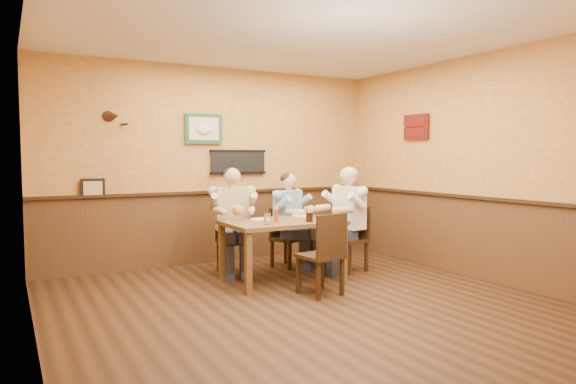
% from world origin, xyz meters
% --- Properties ---
extents(room, '(5.02, 5.03, 2.81)m').
position_xyz_m(room, '(0.13, 0.17, 1.69)').
color(room, '#301D0E').
rests_on(room, ground).
extents(dining_table, '(1.40, 0.90, 0.75)m').
position_xyz_m(dining_table, '(0.28, 1.00, 0.66)').
color(dining_table, brown).
rests_on(dining_table, ground).
extents(chair_back_left, '(0.49, 0.49, 0.87)m').
position_xyz_m(chair_back_left, '(-0.09, 1.71, 0.44)').
color(chair_back_left, '#342110').
rests_on(chair_back_left, ground).
extents(chair_back_right, '(0.50, 0.50, 0.82)m').
position_xyz_m(chair_back_right, '(0.72, 1.68, 0.41)').
color(chair_back_right, '#342110').
rests_on(chair_back_right, ground).
extents(chair_right_end, '(0.45, 0.45, 0.87)m').
position_xyz_m(chair_right_end, '(1.31, 1.05, 0.44)').
color(chair_right_end, '#342110').
rests_on(chair_right_end, ground).
extents(chair_near_side, '(0.48, 0.48, 0.91)m').
position_xyz_m(chair_near_side, '(0.34, 0.25, 0.46)').
color(chair_near_side, '#342110').
rests_on(chair_near_side, ground).
extents(diner_tan_shirt, '(0.70, 0.70, 1.25)m').
position_xyz_m(diner_tan_shirt, '(-0.09, 1.71, 0.62)').
color(diner_tan_shirt, beige).
rests_on(diner_tan_shirt, ground).
extents(diner_blue_polo, '(0.71, 0.71, 1.17)m').
position_xyz_m(diner_blue_polo, '(0.72, 1.68, 0.59)').
color(diner_blue_polo, '#8AABCF').
rests_on(diner_blue_polo, ground).
extents(diner_white_elder, '(0.65, 0.65, 1.25)m').
position_xyz_m(diner_white_elder, '(1.31, 1.05, 0.62)').
color(diner_white_elder, white).
rests_on(diner_white_elder, ground).
extents(water_glass_left, '(0.10, 0.10, 0.12)m').
position_xyz_m(water_glass_left, '(-0.03, 0.79, 0.81)').
color(water_glass_left, white).
rests_on(water_glass_left, dining_table).
extents(water_glass_mid, '(0.08, 0.08, 0.11)m').
position_xyz_m(water_glass_mid, '(0.48, 0.71, 0.80)').
color(water_glass_mid, silver).
rests_on(water_glass_mid, dining_table).
extents(cola_tumbler, '(0.09, 0.09, 0.11)m').
position_xyz_m(cola_tumbler, '(0.49, 0.72, 0.81)').
color(cola_tumbler, black).
rests_on(cola_tumbler, dining_table).
extents(hot_sauce_bottle, '(0.06, 0.06, 0.18)m').
position_xyz_m(hot_sauce_bottle, '(0.12, 0.87, 0.84)').
color(hot_sauce_bottle, '#BC3614').
rests_on(hot_sauce_bottle, dining_table).
extents(salt_shaker, '(0.04, 0.04, 0.09)m').
position_xyz_m(salt_shaker, '(0.05, 1.00, 0.79)').
color(salt_shaker, white).
rests_on(salt_shaker, dining_table).
extents(pepper_shaker, '(0.05, 0.05, 0.10)m').
position_xyz_m(pepper_shaker, '(0.14, 0.90, 0.80)').
color(pepper_shaker, black).
rests_on(pepper_shaker, dining_table).
extents(plate_far_left, '(0.25, 0.25, 0.01)m').
position_xyz_m(plate_far_left, '(0.04, 1.18, 0.76)').
color(plate_far_left, white).
rests_on(plate_far_left, dining_table).
extents(plate_far_right, '(0.28, 0.28, 0.02)m').
position_xyz_m(plate_far_right, '(0.69, 1.26, 0.76)').
color(plate_far_right, white).
rests_on(plate_far_right, dining_table).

